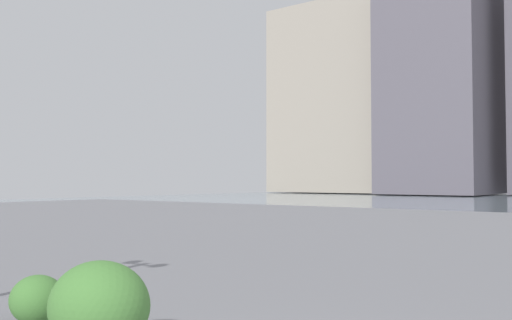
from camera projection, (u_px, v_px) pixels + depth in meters
building_annex at (444, 92)px, 65.43m from camera, size 11.09×15.72×25.91m
building_highrise at (343, 100)px, 74.03m from camera, size 17.29×10.74×24.45m
shrub_low at (99, 306)px, 4.95m from camera, size 0.95×0.85×0.81m
shrub_round at (37, 300)px, 5.89m from camera, size 0.61×0.55×0.52m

